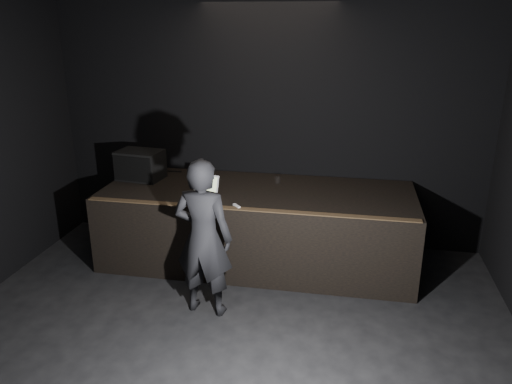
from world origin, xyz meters
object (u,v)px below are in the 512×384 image
object	(u,v)px
laptop	(203,190)
person	(203,238)
stage_riser	(258,226)
stage_monitor	(140,165)
beer_can	(211,187)

from	to	relation	value
laptop	person	xyz separation A→B (m)	(0.30, -1.00, -0.18)
stage_riser	laptop	bearing A→B (deg)	-153.91
person	laptop	bearing A→B (deg)	-68.23
laptop	person	distance (m)	1.06
stage_monitor	person	world-z (taller)	person
laptop	stage_riser	bearing A→B (deg)	42.79
stage_monitor	person	xyz separation A→B (m)	(1.33, -1.48, -0.32)
stage_riser	stage_monitor	distance (m)	1.82
stage_riser	person	xyz separation A→B (m)	(-0.34, -1.31, 0.38)
stage_riser	stage_monitor	bearing A→B (deg)	174.17
stage_riser	beer_can	world-z (taller)	beer_can
stage_monitor	laptop	distance (m)	1.15
stage_monitor	laptop	xyz separation A→B (m)	(1.03, -0.48, -0.13)
stage_riser	beer_can	bearing A→B (deg)	-159.67
beer_can	person	world-z (taller)	person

